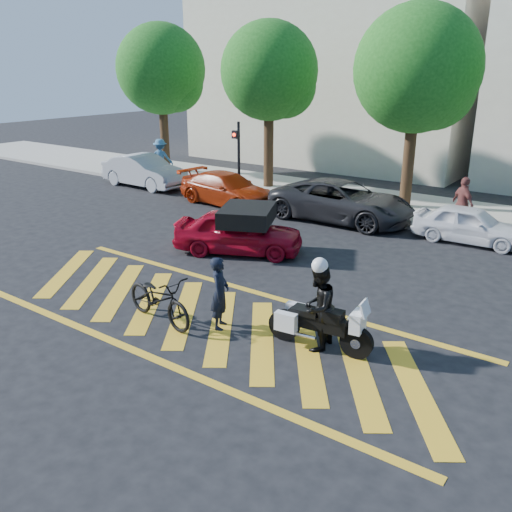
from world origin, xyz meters
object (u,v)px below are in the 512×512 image
Objects in this scene: bicycle at (159,298)px; parked_mid_right at (470,224)px; officer_bike at (220,293)px; parked_far_left at (144,171)px; parked_left at (227,189)px; red_convertible at (239,232)px; officer_moto at (318,307)px; police_motorcycle at (318,324)px; parked_mid_left at (342,201)px.

bicycle is 0.61× the size of parked_mid_right.
parked_mid_right is at bearing -42.18° from officer_bike.
parked_far_left is at bearing 56.94° from bicycle.
red_convertible is at bearing -132.76° from parked_left.
parked_far_left is at bearing -128.16° from officer_moto.
officer_bike is 15.14m from parked_far_left.
parked_far_left is 5.32m from parked_left.
officer_moto is 6.15m from red_convertible.
red_convertible is (-1.46, 4.77, 0.10)m from bicycle.
officer_bike reaches higher than bicycle.
parked_far_left is at bearing 141.85° from police_motorcycle.
police_motorcycle is 0.50× the size of parked_far_left.
parked_far_left reaches higher than bicycle.
police_motorcycle is at bearing 174.55° from parked_mid_right.
parked_mid_left is (-0.60, 9.80, 0.17)m from bicycle.
red_convertible is at bearing -116.36° from parked_far_left.
parked_mid_right is (14.72, 0.13, -0.14)m from parked_far_left.
officer_bike is at bearing -136.78° from parked_left.
parked_far_left is (-14.21, 8.73, 0.20)m from police_motorcycle.
parked_mid_right is at bearing -87.87° from parked_far_left.
parked_mid_right is (0.50, 8.86, 0.06)m from police_motorcycle.
officer_bike is 0.76× the size of bicycle.
bicycle is 9.82m from parked_mid_left.
officer_moto reaches higher than officer_bike.
police_motorcycle is (2.16, 0.43, -0.27)m from officer_bike.
parked_left is at bearing -139.52° from officer_moto.
officer_moto reaches higher than red_convertible.
parked_mid_right is (0.52, 8.86, -0.29)m from officer_moto.
officer_bike is 11.02m from parked_left.
parked_far_left is 1.01× the size of parked_left.
parked_left is (-8.90, 8.28, -0.24)m from officer_moto.
officer_bike is 0.36× the size of parked_left.
officer_bike is at bearing -175.37° from police_motorcycle.
parked_mid_left is (0.86, 5.03, 0.08)m from red_convertible.
officer_bike is 1.40m from bicycle.
parked_far_left is (-12.06, 9.16, -0.07)m from officer_bike.
parked_far_left is at bearing 90.60° from parked_left.
parked_left is (-8.91, 8.28, 0.11)m from police_motorcycle.
officer_moto is 0.34× the size of parked_mid_left.
parked_mid_left reaches higher than parked_left.
parked_mid_left is at bearing 88.59° from parked_mid_right.
parked_far_left is at bearing 88.32° from parked_mid_right.
bicycle is 3.56m from officer_moto.
parked_mid_left is 4.53m from parked_mid_right.
parked_mid_right is at bearing -71.25° from red_convertible.
parked_left is at bearing 130.51° from police_motorcycle.
officer_moto is 0.40× the size of parked_left.
red_convertible is 10.57m from parked_far_left.
bicycle is at bearing 88.16° from officer_bike.
parked_far_left is 1.27× the size of parked_mid_right.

